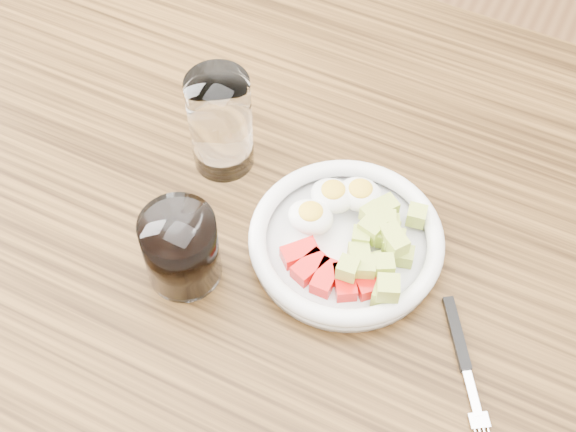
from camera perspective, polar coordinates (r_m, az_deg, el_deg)
The scene contains 5 objects.
dining_table at distance 0.98m, azimuth 0.27°, elevation -5.01°, with size 1.50×0.90×0.77m.
bowl at distance 0.87m, azimuth 4.26°, elevation -1.60°, with size 0.21×0.21×0.05m.
fork at distance 0.84m, azimuth 12.27°, elevation -9.58°, with size 0.10×0.15×0.01m.
water_glass at distance 0.91m, azimuth -4.82°, elevation 6.60°, with size 0.07×0.07×0.13m, color white.
coffee_glass at distance 0.84m, azimuth -7.61°, elevation -2.34°, with size 0.08×0.08×0.09m.
Camera 1 is at (0.21, -0.44, 1.52)m, focal length 50.00 mm.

